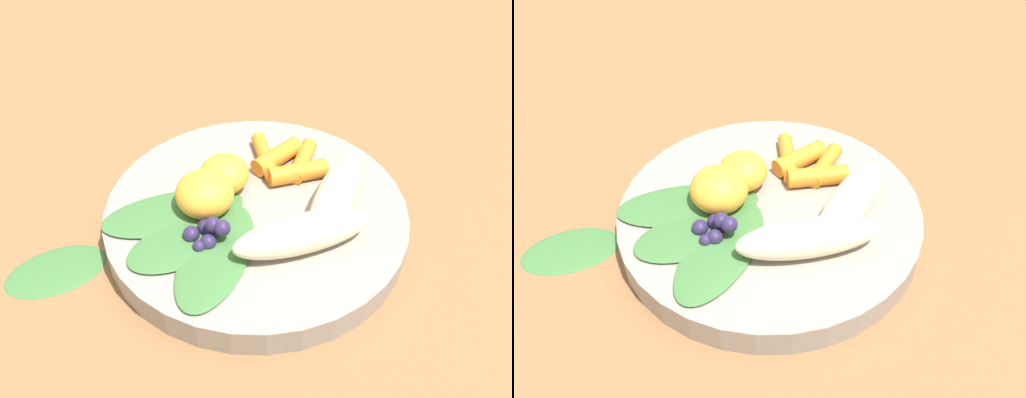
{
  "view_description": "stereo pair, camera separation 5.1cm",
  "coord_description": "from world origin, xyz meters",
  "views": [
    {
      "loc": [
        -0.23,
        -0.3,
        0.38
      ],
      "look_at": [
        0.0,
        0.0,
        0.04
      ],
      "focal_mm": 40.23,
      "sensor_mm": 36.0,
      "label": 1
    },
    {
      "loc": [
        -0.19,
        -0.33,
        0.38
      ],
      "look_at": [
        0.0,
        0.0,
        0.04
      ],
      "focal_mm": 40.23,
      "sensor_mm": 36.0,
      "label": 2
    }
  ],
  "objects": [
    {
      "name": "blueberry_pile",
      "position": [
        -0.06,
        -0.01,
        0.04
      ],
      "size": [
        0.03,
        0.04,
        0.03
      ],
      "color": "#2D234C",
      "rests_on": "bowl"
    },
    {
      "name": "banana_peeled_left",
      "position": [
        0.06,
        -0.04,
        0.04
      ],
      "size": [
        0.12,
        0.09,
        0.03
      ],
      "primitive_type": "ellipsoid",
      "rotation": [
        0.0,
        0.0,
        6.8
      ],
      "color": "beige",
      "rests_on": "bowl"
    },
    {
      "name": "ground_plane",
      "position": [
        0.0,
        0.0,
        0.0
      ],
      "size": [
        2.4,
        2.4,
        0.0
      ],
      "primitive_type": "plane",
      "color": "brown"
    },
    {
      "name": "banana_peeled_right",
      "position": [
        -0.0,
        -0.06,
        0.04
      ],
      "size": [
        0.12,
        0.07,
        0.03
      ],
      "primitive_type": "ellipsoid",
      "rotation": [
        0.0,
        0.0,
        5.96
      ],
      "color": "beige",
      "rests_on": "bowl"
    },
    {
      "name": "orange_segment_far",
      "position": [
        -0.01,
        0.04,
        0.04
      ],
      "size": [
        0.05,
        0.05,
        0.03
      ],
      "primitive_type": "ellipsoid",
      "color": "#F4A833",
      "rests_on": "bowl"
    },
    {
      "name": "orange_segment_near",
      "position": [
        -0.04,
        0.02,
        0.05
      ],
      "size": [
        0.05,
        0.05,
        0.04
      ],
      "primitive_type": "ellipsoid",
      "color": "#F4A833",
      "rests_on": "bowl"
    },
    {
      "name": "kale_leaf_left",
      "position": [
        -0.06,
        0.04,
        0.03
      ],
      "size": [
        0.14,
        0.1,
        0.0
      ],
      "primitive_type": "ellipsoid",
      "rotation": [
        0.0,
        0.0,
        9.07
      ],
      "color": "#3D7038",
      "rests_on": "bowl"
    },
    {
      "name": "carrot_rear",
      "position": [
        0.05,
        0.05,
        0.03
      ],
      "size": [
        0.04,
        0.06,
        0.01
      ],
      "primitive_type": "cylinder",
      "rotation": [
        0.0,
        1.57,
        7.42
      ],
      "color": "orange",
      "rests_on": "bowl"
    },
    {
      "name": "coconut_shred_patch",
      "position": [
        -0.05,
        0.02,
        0.03
      ],
      "size": [
        0.04,
        0.04,
        0.0
      ],
      "primitive_type": "cylinder",
      "color": "white",
      "rests_on": "bowl"
    },
    {
      "name": "kale_leaf_stray",
      "position": [
        -0.17,
        0.06,
        0.0
      ],
      "size": [
        0.1,
        0.07,
        0.01
      ],
      "primitive_type": "ellipsoid",
      "rotation": [
        0.0,
        0.0,
        2.95
      ],
      "color": "#3D7038",
      "rests_on": "ground_plane"
    },
    {
      "name": "kale_leaf_rear",
      "position": [
        -0.06,
        -0.03,
        0.03
      ],
      "size": [
        0.13,
        0.12,
        0.0
      ],
      "primitive_type": "ellipsoid",
      "rotation": [
        0.0,
        0.0,
        10.08
      ],
      "color": "#3D7038",
      "rests_on": "bowl"
    },
    {
      "name": "bowl",
      "position": [
        0.0,
        0.0,
        0.01
      ],
      "size": [
        0.27,
        0.27,
        0.03
      ],
      "primitive_type": "cylinder",
      "color": "gray",
      "rests_on": "ground_plane"
    },
    {
      "name": "kale_leaf_right",
      "position": [
        -0.08,
        -0.0,
        0.03
      ],
      "size": [
        0.11,
        0.06,
        0.0
      ],
      "primitive_type": "ellipsoid",
      "rotation": [
        0.0,
        0.0,
        9.33
      ],
      "color": "#3D7038",
      "rests_on": "bowl"
    },
    {
      "name": "carrot_mid_left",
      "position": [
        0.07,
        0.02,
        0.03
      ],
      "size": [
        0.05,
        0.04,
        0.02
      ],
      "primitive_type": "cylinder",
      "rotation": [
        0.0,
        1.57,
        6.88
      ],
      "color": "orange",
      "rests_on": "bowl"
    },
    {
      "name": "carrot_front",
      "position": [
        0.05,
        0.01,
        0.04
      ],
      "size": [
        0.06,
        0.04,
        0.02
      ],
      "primitive_type": "cylinder",
      "rotation": [
        0.0,
        1.57,
        5.91
      ],
      "color": "orange",
      "rests_on": "bowl"
    },
    {
      "name": "carrot_mid_right",
      "position": [
        0.05,
        0.04,
        0.04
      ],
      "size": [
        0.06,
        0.02,
        0.02
      ],
      "primitive_type": "cylinder",
      "rotation": [
        0.0,
        1.57,
        6.4
      ],
      "color": "orange",
      "rests_on": "bowl"
    }
  ]
}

